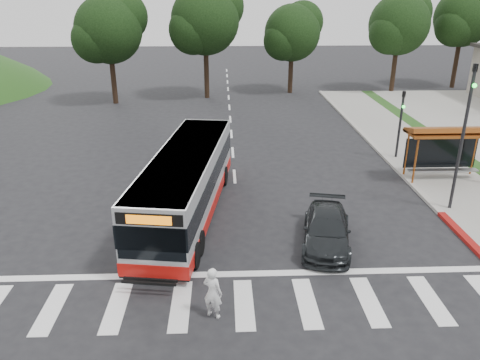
{
  "coord_description": "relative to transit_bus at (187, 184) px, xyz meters",
  "views": [
    {
      "loc": [
        -0.59,
        -17.21,
        9.19
      ],
      "look_at": [
        0.12,
        1.52,
        1.6
      ],
      "focal_mm": 35.0,
      "sensor_mm": 36.0,
      "label": 1
    }
  ],
  "objects": [
    {
      "name": "tree_ne_a",
      "position": [
        18.26,
        26.52,
        4.96
      ],
      "size": [
        6.16,
        5.74,
        9.3
      ],
      "color": "black",
      "rests_on": "parking_lot"
    },
    {
      "name": "tree_north_a",
      "position": [
        0.26,
        24.52,
        5.49
      ],
      "size": [
        6.6,
        6.15,
        10.17
      ],
      "color": "black",
      "rests_on": "ground"
    },
    {
      "name": "crosswalk_ladder",
      "position": [
        2.18,
        -6.55,
        -1.42
      ],
      "size": [
        18.0,
        2.6,
        0.01
      ],
      "primitive_type": "cube",
      "color": "silver",
      "rests_on": "ground"
    },
    {
      "name": "sidewalk_east",
      "position": [
        13.18,
        6.45,
        -1.37
      ],
      "size": [
        4.0,
        40.0,
        0.12
      ],
      "primitive_type": "cube",
      "color": "gray",
      "rests_on": "ground"
    },
    {
      "name": "tree_north_c",
      "position": [
        -7.74,
        22.52,
        4.86
      ],
      "size": [
        6.16,
        5.74,
        9.3
      ],
      "color": "black",
      "rests_on": "ground"
    },
    {
      "name": "transit_bus",
      "position": [
        0.0,
        0.0,
        0.0
      ],
      "size": [
        3.93,
        11.3,
        2.86
      ],
      "primitive_type": null,
      "rotation": [
        0.0,
        0.0,
        -0.14
      ],
      "color": "silver",
      "rests_on": "ground"
    },
    {
      "name": "traffic_signal_ne_tall",
      "position": [
        11.78,
        -0.05,
        2.45
      ],
      "size": [
        0.18,
        0.37,
        6.5
      ],
      "color": "black",
      "rests_on": "ground"
    },
    {
      "name": "curb_east_red",
      "position": [
        11.18,
        -3.55,
        -1.35
      ],
      "size": [
        0.32,
        6.0,
        0.15
      ],
      "primitive_type": "cube",
      "color": "maroon",
      "rests_on": "ground"
    },
    {
      "name": "bus_shelter",
      "position": [
        12.98,
        3.56,
        0.92
      ],
      "size": [
        4.2,
        1.6,
        2.86
      ],
      "color": "#954918",
      "rests_on": "sidewalk_east"
    },
    {
      "name": "pedestrian",
      "position": [
        1.22,
        -7.08,
        -0.59
      ],
      "size": [
        0.73,
        0.65,
        1.69
      ],
      "primitive_type": "imported",
      "rotation": [
        0.0,
        0.0,
        2.65
      ],
      "color": "white",
      "rests_on": "ground"
    },
    {
      "name": "traffic_signal_ne_short",
      "position": [
        11.78,
        6.94,
        1.05
      ],
      "size": [
        0.18,
        0.37,
        4.0
      ],
      "color": "black",
      "rests_on": "ground"
    },
    {
      "name": "tree_ne_b",
      "position": [
        25.26,
        28.52,
        5.49
      ],
      "size": [
        6.16,
        5.74,
        10.02
      ],
      "color": "black",
      "rests_on": "ground"
    },
    {
      "name": "dark_sedan",
      "position": [
        5.54,
        -2.89,
        -0.8
      ],
      "size": [
        2.63,
        4.63,
        1.27
      ],
      "primitive_type": "imported",
      "rotation": [
        0.0,
        0.0,
        -0.21
      ],
      "color": "black",
      "rests_on": "ground"
    },
    {
      "name": "ground",
      "position": [
        2.18,
        -1.55,
        -1.43
      ],
      "size": [
        140.0,
        140.0,
        0.0
      ],
      "primitive_type": "plane",
      "color": "black",
      "rests_on": "ground"
    },
    {
      "name": "tree_north_b",
      "position": [
        8.25,
        26.51,
        4.23
      ],
      "size": [
        5.72,
        5.33,
        8.43
      ],
      "color": "black",
      "rests_on": "ground"
    },
    {
      "name": "curb_east",
      "position": [
        11.18,
        6.45,
        -1.36
      ],
      "size": [
        0.3,
        40.0,
        0.15
      ],
      "primitive_type": "cube",
      "color": "#9E9991",
      "rests_on": "ground"
    }
  ]
}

